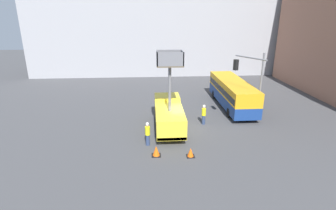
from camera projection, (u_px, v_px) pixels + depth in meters
ground_plane at (182, 130)px, 23.03m from camera, size 120.00×120.00×0.00m
building_backdrop_far at (165, 27)px, 45.33m from camera, size 44.00×10.00×15.34m
utility_truck at (169, 113)px, 22.92m from camera, size 2.32×6.74×6.98m
city_bus at (232, 92)px, 28.48m from camera, size 2.61×10.29×2.92m
traffic_light_pole at (253, 77)px, 23.57m from camera, size 3.38×3.14×6.38m
road_worker_near_truck at (148, 134)px, 20.12m from camera, size 0.38×0.38×1.89m
road_worker_directing at (204, 114)px, 24.02m from camera, size 0.38×0.38×1.90m
traffic_cone_near_truck at (156, 151)px, 18.75m from camera, size 0.65×0.65×0.75m
traffic_cone_mid_road at (191, 153)px, 18.65m from camera, size 0.58×0.58×0.67m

